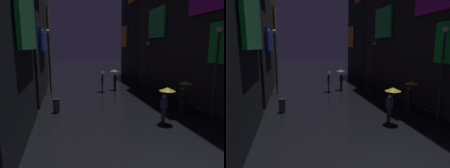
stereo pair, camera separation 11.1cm
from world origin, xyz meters
The scene contains 11 objects.
building_left_mid centered at (-7.49, 13.39, 6.94)m, with size 4.25×8.80×13.87m.
building_right_far centered at (7.49, 21.92, 7.86)m, with size 4.25×7.83×15.73m.
pedestrian_far_right_yellow centered at (4.32, 6.18, 1.67)m, with size 0.90×0.90×2.12m.
pedestrian_midstreet_left_yellow centered at (2.00, 4.48, 1.67)m, with size 0.90×0.90×2.12m.
pedestrian_midstreet_centre_black centered at (0.05, 13.73, 1.67)m, with size 0.90×0.90×2.12m.
pedestrian_near_crossing_green centered at (1.41, 14.26, 1.67)m, with size 0.90×0.90×2.12m.
bicycle_parked_at_storefront centered at (4.60, 4.86, 0.39)m, with size 0.16×1.82×0.96m.
streetlamp_right_far centered at (5.00, 14.09, 3.13)m, with size 0.36×0.36×4.93m.
streetlamp_left_far centered at (-5.00, 14.17, 3.72)m, with size 0.36×0.36×6.01m.
streetlamp_right_near centered at (5.00, 4.21, 3.48)m, with size 0.36×0.36×5.58m.
trash_bin centered at (-4.30, 7.96, 0.47)m, with size 0.46×0.46×0.93m.
Camera 2 is at (-3.61, -5.71, 4.40)m, focal length 32.00 mm.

